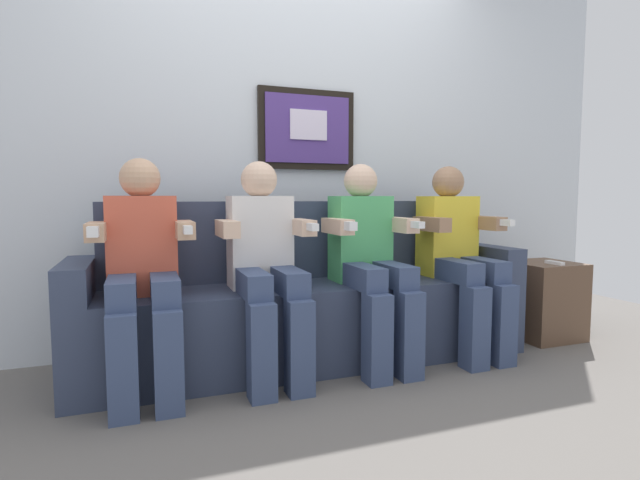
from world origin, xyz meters
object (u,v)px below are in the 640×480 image
Objects in this scene: person_left_center at (265,260)px; person_rightmost at (459,251)px; person_leftmost at (143,266)px; spare_remote_on_table at (555,263)px; side_table_right at (543,300)px; person_right_center at (369,255)px; couch at (309,306)px.

person_rightmost is at bearing 0.00° from person_left_center.
spare_remote_on_table is at bearing -0.90° from person_leftmost.
side_table_right is at bearing 1.43° from person_leftmost.
person_right_center is 1.00× the size of person_rightmost.
side_table_right is (2.47, 0.06, -0.36)m from person_leftmost.
person_right_center is (1.17, 0.00, 0.00)m from person_leftmost.
couch is 1.60m from side_table_right.
person_rightmost reaches higher than spare_remote_on_table.
person_left_center is 1.00× the size of person_right_center.
person_leftmost is 2.45m from spare_remote_on_table.
person_leftmost is 1.17m from person_right_center.
person_right_center reaches higher than couch.
couch is 0.94m from person_leftmost.
person_leftmost is 8.54× the size of spare_remote_on_table.
couch is 2.23× the size of person_right_center.
person_left_center is 1.87m from spare_remote_on_table.
person_rightmost is 0.71m from spare_remote_on_table.
person_left_center is 1.00× the size of person_rightmost.
person_left_center reaches higher than spare_remote_on_table.
person_leftmost is 1.00× the size of person_right_center.
person_right_center reaches higher than spare_remote_on_table.
person_left_center is at bearing 178.81° from spare_remote_on_table.
spare_remote_on_table reaches higher than side_table_right.
side_table_right is at bearing 4.88° from person_rightmost.
person_leftmost is at bearing -169.08° from couch.
couch is 2.23× the size of person_rightmost.
spare_remote_on_table is at bearing -1.19° from person_left_center.
spare_remote_on_table is (-0.02, -0.10, 0.26)m from side_table_right.
person_rightmost is at bearing 0.05° from person_right_center.
person_left_center reaches higher than side_table_right.
person_right_center is (0.58, -0.00, 0.00)m from person_left_center.
side_table_right is (1.88, 0.06, -0.36)m from person_left_center.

